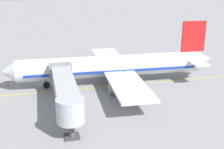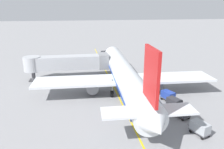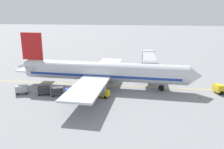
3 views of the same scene
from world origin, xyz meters
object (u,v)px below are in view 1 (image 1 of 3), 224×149
baggage_cart_tail_end (172,64)px  safety_cone_nose_left (8,84)px  jet_bridge (65,90)px  baggage_cart_front (128,67)px  baggage_cart_second_in_train (141,66)px  baggage_cart_third_in_train (154,66)px  parked_airliner (113,66)px  baggage_tug_lead (101,71)px  ground_crew_wing_walker (113,72)px

baggage_cart_tail_end → safety_cone_nose_left: baggage_cart_tail_end is taller
jet_bridge → baggage_cart_front: bearing=-40.9°
jet_bridge → baggage_cart_second_in_train: 22.87m
baggage_cart_second_in_train → baggage_cart_third_in_train: 2.59m
parked_airliner → safety_cone_nose_left: (3.50, 17.97, -2.90)m
baggage_tug_lead → baggage_cart_tail_end: (0.43, -15.06, 0.24)m
jet_bridge → baggage_tug_lead: jet_bridge is taller
baggage_cart_front → baggage_cart_second_in_train: 2.75m
baggage_cart_second_in_train → baggage_tug_lead: bearing=92.8°
baggage_tug_lead → baggage_cart_front: 5.58m
baggage_cart_front → jet_bridge: bearing=139.1°
baggage_cart_second_in_train → baggage_cart_tail_end: (0.02, -6.79, 0.00)m
baggage_cart_front → baggage_cart_second_in_train: (-0.25, -2.73, 0.00)m
safety_cone_nose_left → baggage_cart_tail_end: bearing=-85.8°
baggage_cart_front → baggage_cart_third_in_train: bearing=-94.3°
baggage_cart_third_in_train → safety_cone_nose_left: 28.00m
parked_airliner → jet_bridge: 13.42m
jet_bridge → baggage_cart_front: (15.88, -13.78, -2.51)m
baggage_cart_front → ground_crew_wing_walker: ground_crew_wing_walker is taller
jet_bridge → safety_cone_nose_left: (13.31, 8.81, -3.17)m
baggage_cart_third_in_train → safety_cone_nose_left: baggage_cart_third_in_train is taller
parked_airliner → baggage_cart_front: parked_airliner is taller
baggage_tug_lead → baggage_cart_third_in_train: size_ratio=0.93×
jet_bridge → baggage_cart_second_in_train: bearing=-46.6°
jet_bridge → safety_cone_nose_left: jet_bridge is taller
baggage_tug_lead → ground_crew_wing_walker: bearing=-140.4°
baggage_cart_front → ground_crew_wing_walker: (-2.84, 3.74, 0.00)m
baggage_cart_tail_end → baggage_cart_front: bearing=88.6°
ground_crew_wing_walker → baggage_cart_front: bearing=-52.8°
baggage_cart_third_in_train → parked_airliner: bearing=119.7°
ground_crew_wing_walker → safety_cone_nose_left: ground_crew_wing_walker is taller
baggage_tug_lead → baggage_cart_tail_end: baggage_tug_lead is taller
baggage_cart_second_in_train → baggage_cart_tail_end: size_ratio=1.00×
baggage_tug_lead → ground_crew_wing_walker: (-2.18, -1.80, 0.24)m
baggage_cart_third_in_train → safety_cone_nose_left: (-2.17, 27.91, -0.66)m
jet_bridge → baggage_tug_lead: bearing=-28.4°
baggage_cart_second_in_train → safety_cone_nose_left: 25.43m
baggage_cart_tail_end → safety_cone_nose_left: 32.20m
baggage_cart_tail_end → ground_crew_wing_walker: 13.51m
baggage_cart_front → baggage_cart_tail_end: same height
baggage_cart_front → baggage_cart_third_in_train: 5.34m
baggage_cart_third_in_train → ground_crew_wing_walker: (-2.43, 9.06, 0.00)m
baggage_cart_second_in_train → baggage_cart_tail_end: 6.79m
jet_bridge → ground_crew_wing_walker: bearing=-37.6°
baggage_cart_front → ground_crew_wing_walker: bearing=127.2°
baggage_cart_front → baggage_cart_tail_end: bearing=-91.4°
baggage_cart_tail_end → ground_crew_wing_walker: size_ratio=1.75×
parked_airliner → baggage_cart_third_in_train: parked_airliner is taller
parked_airliner → baggage_tug_lead: parked_airliner is taller
baggage_cart_front → baggage_cart_tail_end: 9.52m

